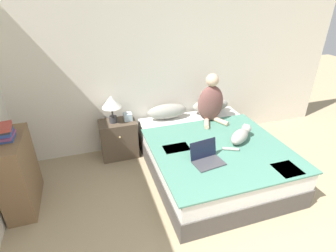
% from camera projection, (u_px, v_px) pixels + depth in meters
% --- Properties ---
extents(wall_back, '(5.72, 0.05, 2.55)m').
position_uv_depth(wall_back, '(173.00, 66.00, 3.99)').
color(wall_back, silver).
rests_on(wall_back, ground_plane).
extents(bed, '(1.70, 2.00, 0.52)m').
position_uv_depth(bed, '(212.00, 157.00, 3.62)').
color(bed, '#4C4742').
rests_on(bed, ground_plane).
extents(pillow_near, '(0.63, 0.24, 0.22)m').
position_uv_depth(pillow_near, '(167.00, 111.00, 4.07)').
color(pillow_near, gray).
rests_on(pillow_near, bed).
extents(pillow_far, '(0.63, 0.24, 0.22)m').
position_uv_depth(pillow_far, '(211.00, 105.00, 4.27)').
color(pillow_far, gray).
rests_on(pillow_far, bed).
extents(person_sitting, '(0.40, 0.39, 0.74)m').
position_uv_depth(person_sitting, '(211.00, 102.00, 3.90)').
color(person_sitting, brown).
rests_on(person_sitting, bed).
extents(cat_tabby, '(0.54, 0.38, 0.19)m').
position_uv_depth(cat_tabby, '(241.00, 135.00, 3.44)').
color(cat_tabby, '#A8A399').
rests_on(cat_tabby, bed).
extents(laptop_open, '(0.38, 0.32, 0.24)m').
position_uv_depth(laptop_open, '(207.00, 158.00, 3.05)').
color(laptop_open, '#424247').
rests_on(laptop_open, bed).
extents(nightstand, '(0.54, 0.37, 0.59)m').
position_uv_depth(nightstand, '(119.00, 139.00, 3.98)').
color(nightstand, brown).
rests_on(nightstand, ground_plane).
extents(table_lamp, '(0.28, 0.28, 0.41)m').
position_uv_depth(table_lamp, '(111.00, 103.00, 3.69)').
color(table_lamp, '#38383D').
rests_on(table_lamp, nightstand).
extents(tissue_box, '(0.12, 0.12, 0.14)m').
position_uv_depth(tissue_box, '(128.00, 117.00, 3.87)').
color(tissue_box, silver).
rests_on(tissue_box, nightstand).
extents(bookshelf, '(0.30, 0.73, 0.91)m').
position_uv_depth(bookshelf, '(18.00, 173.00, 2.98)').
color(bookshelf, brown).
rests_on(bookshelf, ground_plane).
extents(book_stack_top, '(0.20, 0.26, 0.15)m').
position_uv_depth(book_stack_top, '(4.00, 133.00, 2.73)').
color(book_stack_top, '#334C8E').
rests_on(book_stack_top, bookshelf).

